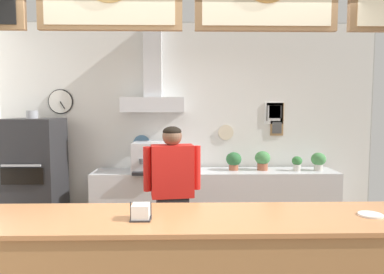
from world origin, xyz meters
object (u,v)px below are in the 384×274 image
at_px(napkin_holder, 141,212).
at_px(pizza_oven, 35,181).
at_px(potted_basil, 297,163).
at_px(condiment_plate, 371,215).
at_px(espresso_machine, 151,157).
at_px(shop_worker, 172,197).
at_px(potted_sage, 263,160).
at_px(potted_rosemary, 234,160).
at_px(potted_thyme, 318,160).

bearing_deg(napkin_holder, pizza_oven, 126.63).
bearing_deg(potted_basil, condiment_plate, -95.82).
bearing_deg(condiment_plate, espresso_machine, 127.07).
bearing_deg(shop_worker, napkin_holder, 74.17).
xyz_separation_m(condiment_plate, napkin_holder, (-1.55, -0.05, 0.04)).
xyz_separation_m(espresso_machine, napkin_holder, (0.15, -2.30, -0.04)).
bearing_deg(napkin_holder, potted_basil, 52.16).
bearing_deg(potted_sage, shop_worker, -136.02).
relative_size(potted_sage, napkin_holder, 1.84).
bearing_deg(pizza_oven, potted_sage, 2.98).
relative_size(shop_worker, potted_basil, 8.01).
height_order(potted_sage, condiment_plate, potted_sage).
height_order(potted_sage, napkin_holder, potted_sage).
height_order(espresso_machine, condiment_plate, espresso_machine).
bearing_deg(shop_worker, potted_rosemary, -132.76).
xyz_separation_m(potted_sage, condiment_plate, (0.22, -2.31, -0.03)).
height_order(shop_worker, potted_thyme, shop_worker).
bearing_deg(potted_basil, pizza_oven, -178.47).
bearing_deg(espresso_machine, condiment_plate, -52.93).
height_order(potted_thyme, napkin_holder, potted_thyme).
bearing_deg(espresso_machine, potted_thyme, 0.17).
relative_size(espresso_machine, napkin_holder, 3.95).
distance_m(pizza_oven, condiment_plate, 3.86).
bearing_deg(potted_sage, pizza_oven, -177.02).
xyz_separation_m(pizza_oven, potted_rosemary, (2.59, 0.16, 0.23)).
xyz_separation_m(potted_basil, napkin_holder, (-1.78, -2.29, 0.04)).
bearing_deg(espresso_machine, shop_worker, -73.63).
xyz_separation_m(potted_basil, potted_rosemary, (-0.83, 0.07, 0.02)).
height_order(potted_thyme, condiment_plate, potted_thyme).
height_order(pizza_oven, potted_thyme, pizza_oven).
bearing_deg(potted_sage, espresso_machine, -177.94).
bearing_deg(pizza_oven, condiment_plate, -34.06).
distance_m(potted_rosemary, potted_thyme, 1.13).
distance_m(shop_worker, potted_thyme, 2.21).
bearing_deg(potted_basil, potted_thyme, 3.22).
xyz_separation_m(shop_worker, potted_basil, (1.62, 1.07, 0.18)).
relative_size(shop_worker, napkin_holder, 11.09).
relative_size(shop_worker, condiment_plate, 9.63).
relative_size(potted_rosemary, condiment_plate, 1.50).
xyz_separation_m(pizza_oven, shop_worker, (1.80, -0.98, 0.03)).
bearing_deg(condiment_plate, potted_basil, 84.18).
xyz_separation_m(espresso_machine, potted_rosemary, (1.10, 0.06, -0.05)).
xyz_separation_m(potted_thyme, napkin_holder, (-2.08, -2.31, 0.01)).
distance_m(espresso_machine, potted_basil, 1.94).
relative_size(pizza_oven, potted_basil, 8.79).
bearing_deg(potted_sage, potted_basil, -8.09).
height_order(potted_rosemary, napkin_holder, potted_rosemary).
distance_m(potted_basil, condiment_plate, 2.26).
bearing_deg(condiment_plate, napkin_holder, -178.31).
bearing_deg(condiment_plate, potted_thyme, 77.02).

